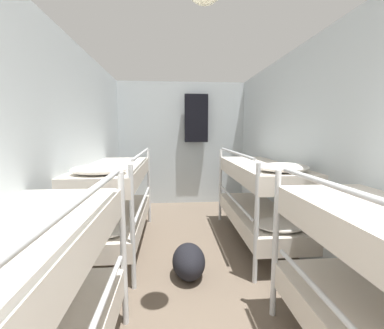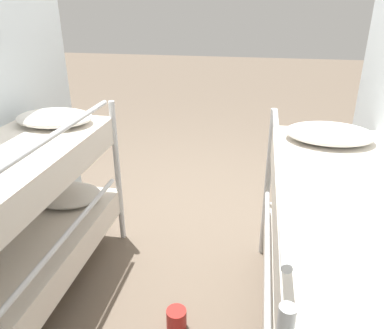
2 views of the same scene
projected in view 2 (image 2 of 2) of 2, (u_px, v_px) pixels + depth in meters
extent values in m
plane|color=#6B5B4C|center=(201.00, 208.00, 3.54)|extent=(20.00, 20.00, 0.00)
cylinder|color=silver|center=(267.00, 187.00, 2.69)|extent=(0.04, 0.04, 1.15)
cube|color=silver|center=(328.00, 308.00, 1.95)|extent=(0.65, 1.80, 0.19)
ellipsoid|color=silver|center=(316.00, 218.00, 2.48)|extent=(0.52, 0.40, 0.09)
cylinder|color=silver|center=(268.00, 264.00, 1.90)|extent=(0.03, 1.53, 0.03)
cube|color=silver|center=(347.00, 210.00, 1.71)|extent=(0.65, 1.80, 0.19)
ellipsoid|color=silver|center=(330.00, 133.00, 2.24)|extent=(0.52, 0.40, 0.09)
cylinder|color=silver|center=(279.00, 157.00, 1.66)|extent=(0.03, 1.53, 0.03)
cylinder|color=silver|center=(118.00, 174.00, 2.88)|extent=(0.04, 0.04, 1.15)
cube|color=silver|center=(17.00, 267.00, 2.24)|extent=(0.65, 1.80, 0.19)
ellipsoid|color=silver|center=(66.00, 195.00, 2.78)|extent=(0.52, 0.40, 0.09)
cylinder|color=silver|center=(62.00, 241.00, 2.09)|extent=(0.03, 1.53, 0.03)
ellipsoid|color=silver|center=(54.00, 118.00, 2.53)|extent=(0.52, 0.40, 0.09)
cylinder|color=silver|center=(44.00, 141.00, 1.85)|extent=(0.03, 1.53, 0.03)
cylinder|color=#AD231E|center=(176.00, 319.00, 2.23)|extent=(0.12, 0.12, 0.13)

